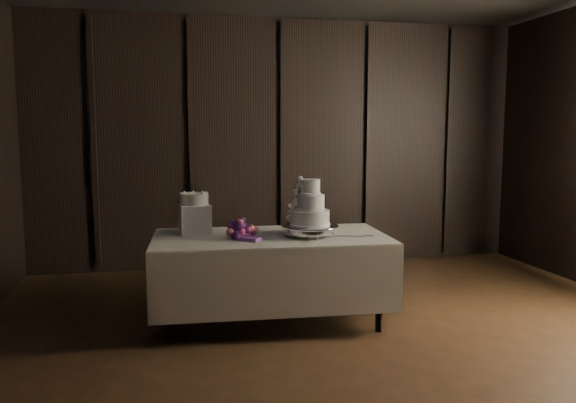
{
  "coord_description": "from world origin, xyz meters",
  "views": [
    {
      "loc": [
        -1.33,
        -3.27,
        1.63
      ],
      "look_at": [
        -0.37,
        1.38,
        1.05
      ],
      "focal_mm": 35.0,
      "sensor_mm": 36.0,
      "label": 1
    }
  ],
  "objects": [
    {
      "name": "cake_stand",
      "position": [
        -0.19,
        1.3,
        0.81
      ],
      "size": [
        0.6,
        0.6,
        0.09
      ],
      "primitive_type": "cylinder",
      "rotation": [
        0.0,
        0.0,
        -0.29
      ],
      "color": "silver",
      "rests_on": "display_table"
    },
    {
      "name": "bouquet",
      "position": [
        -0.78,
        1.32,
        0.83
      ],
      "size": [
        0.5,
        0.52,
        0.2
      ],
      "primitive_type": null,
      "rotation": [
        0.0,
        0.0,
        -0.68
      ],
      "color": "#B34663",
      "rests_on": "display_table"
    },
    {
      "name": "box_pedestal",
      "position": [
        -1.15,
        1.65,
        0.89
      ],
      "size": [
        0.29,
        0.29,
        0.25
      ],
      "primitive_type": "cube",
      "rotation": [
        0.0,
        0.0,
        0.13
      ],
      "color": "white",
      "rests_on": "display_table"
    },
    {
      "name": "small_cake",
      "position": [
        -1.15,
        1.65,
        1.06
      ],
      "size": [
        0.33,
        0.33,
        0.1
      ],
      "primitive_type": "cylinder",
      "rotation": [
        0.0,
        0.0,
        -0.41
      ],
      "color": "white",
      "rests_on": "box_pedestal"
    },
    {
      "name": "display_table",
      "position": [
        -0.52,
        1.38,
        0.42
      ],
      "size": [
        2.04,
        1.13,
        0.76
      ],
      "rotation": [
        0.0,
        0.0,
        -0.05
      ],
      "color": "beige",
      "rests_on": "ground"
    },
    {
      "name": "room",
      "position": [
        0.0,
        0.0,
        1.5
      ],
      "size": [
        6.08,
        7.08,
        3.08
      ],
      "color": "black",
      "rests_on": "ground"
    },
    {
      "name": "wedding_cake",
      "position": [
        -0.22,
        1.29,
        1.01
      ],
      "size": [
        0.38,
        0.33,
        0.39
      ],
      "rotation": [
        0.0,
        0.0,
        -0.38
      ],
      "color": "white",
      "rests_on": "cake_stand"
    },
    {
      "name": "cake_knife",
      "position": [
        0.1,
        1.19,
        0.77
      ],
      "size": [
        0.36,
        0.14,
        0.01
      ],
      "primitive_type": "cube",
      "rotation": [
        0.0,
        0.0,
        -0.31
      ],
      "color": "silver",
      "rests_on": "display_table"
    }
  ]
}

